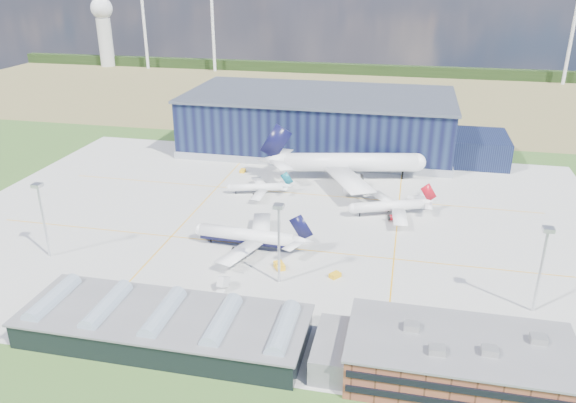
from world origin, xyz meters
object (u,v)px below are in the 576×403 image
object	(u,v)px
ops_building	(459,360)
car_b	(243,315)
airliner_widebody	(351,153)
light_mast_east	(543,256)
airliner_red	(389,201)
airliner_navy	(247,229)
gse_van_b	(426,193)
airliner_regional	(257,183)
gse_tug_c	(243,171)
gse_van_a	(388,319)
car_a	(241,313)
gse_cart_a	(410,199)
airstair	(224,285)
gse_tug_a	(279,266)
light_mast_west	(41,208)
light_mast_center	(279,231)
gse_tug_b	(335,275)

from	to	relation	value
ops_building	car_b	size ratio (longest dim) A/B	12.40
airliner_widebody	light_mast_east	bearing A→B (deg)	-68.92
airliner_red	airliner_navy	bearing A→B (deg)	18.34
airliner_widebody	gse_van_b	xyz separation A→B (m)	(30.20, -11.85, -10.12)
airliner_regional	gse_tug_c	distance (m)	25.54
gse_van_a	car_a	world-z (taller)	gse_van_a
airliner_navy	gse_cart_a	xyz separation A→B (m)	(47.99, 48.80, -5.58)
gse_van_b	airstair	size ratio (longest dim) A/B	0.96
airliner_navy	airliner_red	bearing A→B (deg)	-136.84
gse_van_b	gse_tug_a	bearing A→B (deg)	-178.70
airliner_widebody	gse_tug_c	size ratio (longest dim) A/B	21.99
light_mast_west	light_mast_center	distance (m)	70.00
ops_building	car_a	size ratio (longest dim) A/B	12.49
light_mast_center	car_b	distance (m)	23.81
airstair	light_mast_east	bearing A→B (deg)	12.49
light_mast_west	car_a	xyz separation A→B (m)	(64.41, -17.28, -14.80)
ops_building	light_mast_east	distance (m)	37.59
light_mast_center	light_mast_west	bearing A→B (deg)	180.00
light_mast_west	light_mast_center	bearing A→B (deg)	0.00
airliner_widebody	gse_tug_a	world-z (taller)	airliner_widebody
gse_tug_c	gse_tug_a	bearing A→B (deg)	-67.11
airliner_widebody	airliner_red	bearing A→B (deg)	-74.73
airstair	airliner_navy	bearing A→B (deg)	99.01
gse_tug_a	gse_tug_b	xyz separation A→B (m)	(16.19, -1.64, -0.16)
gse_van_a	airstair	bearing A→B (deg)	77.03
light_mast_west	light_mast_east	world-z (taller)	same
gse_tug_a	gse_van_b	bearing A→B (deg)	26.42
light_mast_east	gse_van_a	distance (m)	40.04
gse_van_b	car_b	distance (m)	101.44
gse_cart_a	gse_tug_c	xyz separation A→B (m)	(-69.13, 16.66, -0.03)
light_mast_west	car_a	size ratio (longest dim) A/B	6.25
gse_cart_a	car_b	distance (m)	93.19
airliner_widebody	airstair	world-z (taller)	airliner_widebody
car_b	car_a	bearing A→B (deg)	41.40
light_mast_west	gse_van_a	bearing A→B (deg)	-7.24
airliner_navy	airliner_red	size ratio (longest dim) A/B	1.19
light_mast_west	airliner_red	distance (m)	110.13
airliner_red	airliner_regional	xyz separation A→B (m)	(-49.49, 9.39, -1.07)
ops_building	airstair	size ratio (longest dim) A/B	10.46
gse_tug_a	light_mast_west	bearing A→B (deg)	154.78
ops_building	gse_van_b	xyz separation A→B (m)	(-5.31, 103.16, -3.83)
airliner_widebody	gse_tug_c	world-z (taller)	airliner_widebody
car_a	light_mast_west	bearing A→B (deg)	91.64
ops_building	gse_tug_b	xyz separation A→B (m)	(-30.47, 35.77, -4.12)
light_mast_east	car_a	size ratio (longest dim) A/B	6.25
gse_van_a	gse_cart_a	xyz separation A→B (m)	(3.98, 79.48, -0.35)
gse_van_a	airliner_red	bearing A→B (deg)	-2.18
light_mast_east	gse_tug_b	size ratio (longest dim) A/B	7.44
ops_building	light_mast_center	world-z (taller)	light_mast_center
airliner_regional	airstair	distance (m)	68.76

